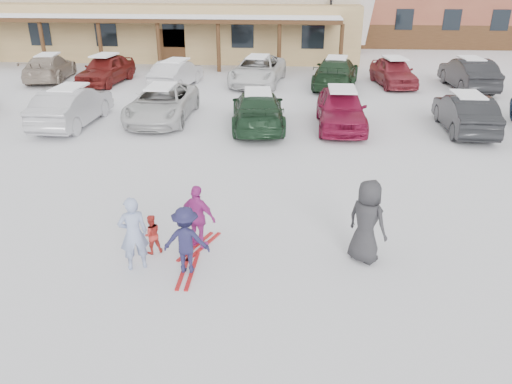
# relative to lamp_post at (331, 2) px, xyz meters

# --- Properties ---
(ground) EXTENTS (160.00, 160.00, 0.00)m
(ground) POSITION_rel_lamp_post_xyz_m (-3.08, -24.48, -3.74)
(ground) COLOR white
(ground) RESTS_ON ground
(lamp_post) EXTENTS (0.50, 0.25, 6.66)m
(lamp_post) POSITION_rel_lamp_post_xyz_m (0.00, 0.00, 0.00)
(lamp_post) COLOR black
(lamp_post) RESTS_ON ground
(adult_skier) EXTENTS (0.69, 0.60, 1.59)m
(adult_skier) POSITION_rel_lamp_post_xyz_m (-5.11, -25.27, -2.94)
(adult_skier) COLOR #8D9DC7
(adult_skier) RESTS_ON ground
(toddler_red) EXTENTS (0.55, 0.51, 0.90)m
(toddler_red) POSITION_rel_lamp_post_xyz_m (-4.94, -24.66, -3.29)
(toddler_red) COLOR red
(toddler_red) RESTS_ON ground
(child_navy) EXTENTS (0.94, 0.55, 1.44)m
(child_navy) POSITION_rel_lamp_post_xyz_m (-4.03, -25.33, -3.02)
(child_navy) COLOR #1E1C42
(child_navy) RESTS_ON ground
(skis_child_navy) EXTENTS (0.23, 1.40, 0.03)m
(skis_child_navy) POSITION_rel_lamp_post_xyz_m (-4.03, -25.33, -3.72)
(skis_child_navy) COLOR #A8181A
(skis_child_navy) RESTS_ON ground
(child_magenta) EXTENTS (0.94, 0.65, 1.48)m
(child_magenta) POSITION_rel_lamp_post_xyz_m (-3.97, -24.34, -3.00)
(child_magenta) COLOR #AD2D8C
(child_magenta) RESTS_ON ground
(skis_child_magenta) EXTENTS (0.70, 1.38, 0.03)m
(skis_child_magenta) POSITION_rel_lamp_post_xyz_m (-3.97, -24.34, -3.72)
(skis_child_magenta) COLOR #A8181A
(skis_child_magenta) RESTS_ON ground
(bystander_dark) EXTENTS (1.05, 1.02, 1.82)m
(bystander_dark) POSITION_rel_lamp_post_xyz_m (-0.39, -24.56, -2.83)
(bystander_dark) COLOR #2A2A2D
(bystander_dark) RESTS_ON ground
(parked_car_1) EXTENTS (1.70, 4.62, 1.51)m
(parked_car_1) POSITION_rel_lamp_post_xyz_m (-10.71, -15.34, -2.98)
(parked_car_1) COLOR #A8A7AC
(parked_car_1) RESTS_ON ground
(parked_car_2) EXTENTS (2.33, 4.99, 1.38)m
(parked_car_2) POSITION_rel_lamp_post_xyz_m (-7.38, -14.31, -3.05)
(parked_car_2) COLOR silver
(parked_car_2) RESTS_ON ground
(parked_car_3) EXTENTS (2.47, 5.05, 1.41)m
(parked_car_3) POSITION_rel_lamp_post_xyz_m (-3.41, -15.07, -3.03)
(parked_car_3) COLOR #1B3621
(parked_car_3) RESTS_ON ground
(parked_car_4) EXTENTS (1.82, 4.48, 1.52)m
(parked_car_4) POSITION_rel_lamp_post_xyz_m (-0.22, -14.81, -2.98)
(parked_car_4) COLOR maroon
(parked_car_4) RESTS_ON ground
(parked_car_5) EXTENTS (1.57, 4.31, 1.41)m
(parked_car_5) POSITION_rel_lamp_post_xyz_m (4.41, -14.90, -3.03)
(parked_car_5) COLOR black
(parked_car_5) RESTS_ON ground
(parked_car_7) EXTENTS (2.70, 5.05, 1.39)m
(parked_car_7) POSITION_rel_lamp_post_xyz_m (-15.63, -6.97, -3.04)
(parked_car_7) COLOR gray
(parked_car_7) RESTS_ON ground
(parked_car_8) EXTENTS (2.26, 4.61, 1.51)m
(parked_car_8) POSITION_rel_lamp_post_xyz_m (-12.19, -7.59, -2.98)
(parked_car_8) COLOR maroon
(parked_car_8) RESTS_ON ground
(parked_car_9) EXTENTS (2.13, 4.38, 1.38)m
(parked_car_9) POSITION_rel_lamp_post_xyz_m (-8.23, -8.13, -3.05)
(parked_car_9) COLOR silver
(parked_car_9) RESTS_ON ground
(parked_car_10) EXTENTS (3.01, 5.50, 1.46)m
(parked_car_10) POSITION_rel_lamp_post_xyz_m (-4.07, -7.02, -3.01)
(parked_car_10) COLOR white
(parked_car_10) RESTS_ON ground
(parked_car_11) EXTENTS (2.86, 5.49, 1.52)m
(parked_car_11) POSITION_rel_lamp_post_xyz_m (0.04, -7.48, -2.98)
(parked_car_11) COLOR #1B341E
(parked_car_11) RESTS_ON ground
(parked_car_12) EXTENTS (2.28, 4.42, 1.44)m
(parked_car_12) POSITION_rel_lamp_post_xyz_m (3.08, -6.77, -3.02)
(parked_car_12) COLOR maroon
(parked_car_12) RESTS_ON ground
(parked_car_13) EXTENTS (1.92, 4.83, 1.56)m
(parked_car_13) POSITION_rel_lamp_post_xyz_m (6.76, -7.33, -2.96)
(parked_car_13) COLOR black
(parked_car_13) RESTS_ON ground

